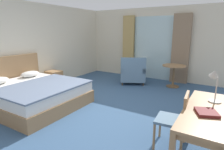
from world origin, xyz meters
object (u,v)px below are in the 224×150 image
writing_desk (206,115)px  round_cafe_table (174,71)px  desk_chair (176,117)px  desk_lamp (215,80)px  bed (33,93)px  nightstand (54,79)px  armchair_by_window (133,73)px  closed_book (207,112)px

writing_desk → round_cafe_table: writing_desk is taller
desk_chair → desk_lamp: 0.77m
bed → nightstand: (-0.79, 1.35, -0.04)m
desk_chair → round_cafe_table: bearing=104.6°
round_cafe_table → desk_lamp: bearing=-66.3°
writing_desk → round_cafe_table: 3.48m
bed → armchair_by_window: (1.18, 2.94, 0.06)m
nightstand → armchair_by_window: (1.97, 1.59, 0.10)m
desk_chair → bed: bearing=-179.1°
writing_desk → desk_lamp: bearing=86.7°
nightstand → desk_lamp: (4.45, -0.93, 0.78)m
bed → writing_desk: size_ratio=1.36×
bed → armchair_by_window: bearing=68.2°
bed → round_cafe_table: bearing=53.4°
closed_book → armchair_by_window: (-2.47, 3.09, -0.39)m
closed_book → desk_chair: bearing=129.6°
round_cafe_table → nightstand: bearing=-149.3°
nightstand → closed_book: bearing=-18.7°
desk_lamp → round_cafe_table: size_ratio=0.69×
closed_book → round_cafe_table: 3.63m
desk_lamp → closed_book: size_ratio=1.84×
desk_lamp → closed_book: bearing=-91.7°
writing_desk → round_cafe_table: bearing=110.6°
armchair_by_window → closed_book: bearing=-51.4°
bed → round_cafe_table: bed is taller
nightstand → writing_desk: (4.43, -1.35, 0.39)m
bed → writing_desk: 3.65m
writing_desk → closed_book: closed_book is taller
armchair_by_window → round_cafe_table: bearing=14.5°
bed → nightstand: 1.56m
nightstand → armchair_by_window: bearing=38.9°
writing_desk → desk_chair: desk_chair is taller
bed → nightstand: bearing=120.3°
nightstand → closed_book: (4.43, -1.50, 0.49)m
writing_desk → armchair_by_window: size_ratio=1.51×
closed_book → round_cafe_table: size_ratio=0.38×
armchair_by_window → round_cafe_table: (1.24, 0.32, 0.16)m
bed → desk_chair: 3.26m
writing_desk → armchair_by_window: (-2.46, 2.93, -0.28)m
desk_chair → desk_lamp: size_ratio=1.78×
nightstand → armchair_by_window: 2.53m
desk_lamp → round_cafe_table: bearing=113.7°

